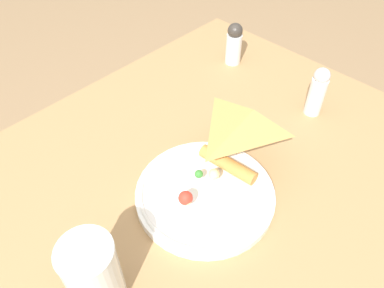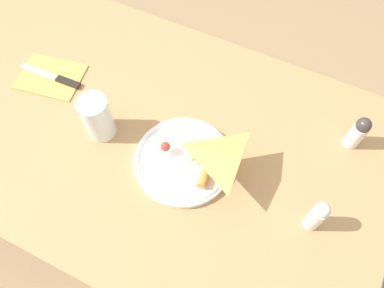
% 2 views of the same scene
% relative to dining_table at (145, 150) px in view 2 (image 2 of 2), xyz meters
% --- Properties ---
extents(ground_plane, '(6.00, 6.00, 0.00)m').
position_rel_dining_table_xyz_m(ground_plane, '(0.00, 0.00, -0.66)').
color(ground_plane, '#997A56').
extents(dining_table, '(1.27, 0.74, 0.77)m').
position_rel_dining_table_xyz_m(dining_table, '(0.00, 0.00, 0.00)').
color(dining_table, '#A87F51').
rests_on(dining_table, ground_plane).
extents(plate_pizza, '(0.24, 0.24, 0.05)m').
position_rel_dining_table_xyz_m(plate_pizza, '(-0.14, 0.04, 0.13)').
color(plate_pizza, white).
rests_on(plate_pizza, dining_table).
extents(milk_glass, '(0.07, 0.07, 0.13)m').
position_rel_dining_table_xyz_m(milk_glass, '(0.09, 0.04, 0.17)').
color(milk_glass, white).
rests_on(milk_glass, dining_table).
extents(napkin_folded, '(0.19, 0.16, 0.00)m').
position_rel_dining_table_xyz_m(napkin_folded, '(0.31, -0.04, 0.11)').
color(napkin_folded, '#E59E4C').
rests_on(napkin_folded, dining_table).
extents(butter_knife, '(0.19, 0.03, 0.01)m').
position_rel_dining_table_xyz_m(butter_knife, '(0.30, -0.04, 0.12)').
color(butter_knife, black).
rests_on(butter_knife, napkin_folded).
extents(salt_shaker, '(0.03, 0.03, 0.11)m').
position_rel_dining_table_xyz_m(salt_shaker, '(-0.46, 0.05, 0.17)').
color(salt_shaker, silver).
rests_on(salt_shaker, dining_table).
extents(pepper_shaker, '(0.04, 0.04, 0.10)m').
position_rel_dining_table_xyz_m(pepper_shaker, '(-0.49, -0.20, 0.16)').
color(pepper_shaker, silver).
rests_on(pepper_shaker, dining_table).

